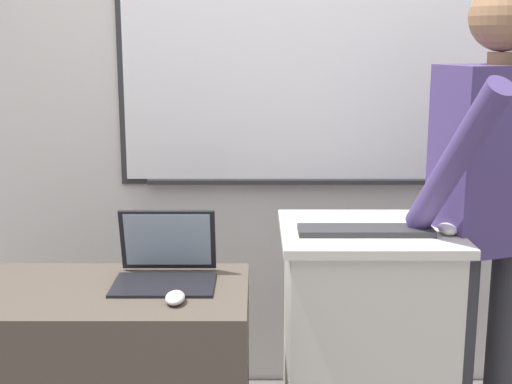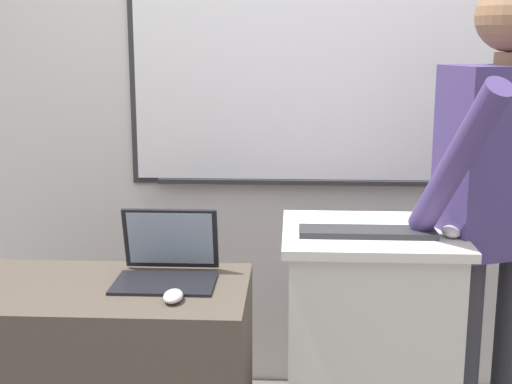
{
  "view_description": "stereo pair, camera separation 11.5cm",
  "coord_description": "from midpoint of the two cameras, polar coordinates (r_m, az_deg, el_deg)",
  "views": [
    {
      "loc": [
        -0.1,
        -1.9,
        1.55
      ],
      "look_at": [
        -0.1,
        0.29,
        1.07
      ],
      "focal_mm": 50.0,
      "sensor_mm": 36.0,
      "label": 1
    },
    {
      "loc": [
        0.01,
        -1.9,
        1.55
      ],
      "look_at": [
        -0.1,
        0.29,
        1.07
      ],
      "focal_mm": 50.0,
      "sensor_mm": 36.0,
      "label": 2
    }
  ],
  "objects": [
    {
      "name": "computer_mouse_by_laptop",
      "position": [
        2.21,
        -5.14,
        -8.31
      ],
      "size": [
        0.06,
        0.1,
        0.03
      ],
      "color": "silver",
      "rests_on": "side_desk"
    },
    {
      "name": "person_presenter",
      "position": [
        2.53,
        20.04,
        -1.01
      ],
      "size": [
        0.56,
        0.65,
        1.73
      ],
      "rotation": [
        0.0,
        0.0,
        0.36
      ],
      "color": "#333338",
      "rests_on": "ground_plane"
    },
    {
      "name": "lectern_podium",
      "position": [
        2.58,
        10.17,
        -12.85
      ],
      "size": [
        0.59,
        0.53,
        0.92
      ],
      "color": "beige",
      "rests_on": "ground_plane"
    },
    {
      "name": "back_wall",
      "position": [
        3.11,
        4.04,
        9.32
      ],
      "size": [
        6.4,
        0.17,
        2.78
      ],
      "color": "silver",
      "rests_on": "ground_plane"
    },
    {
      "name": "wireless_keyboard",
      "position": [
        2.36,
        10.27,
        -3.18
      ],
      "size": [
        0.44,
        0.12,
        0.02
      ],
      "color": "#2D2D30",
      "rests_on": "lectern_podium"
    },
    {
      "name": "computer_mouse_by_keyboard",
      "position": [
        2.4,
        16.68,
        -3.06
      ],
      "size": [
        0.06,
        0.1,
        0.03
      ],
      "color": "silver",
      "rests_on": "lectern_podium"
    },
    {
      "name": "laptop",
      "position": [
        2.41,
        -5.68,
        -5.18
      ],
      "size": [
        0.33,
        0.28,
        0.23
      ],
      "color": "black",
      "rests_on": "side_desk"
    }
  ]
}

